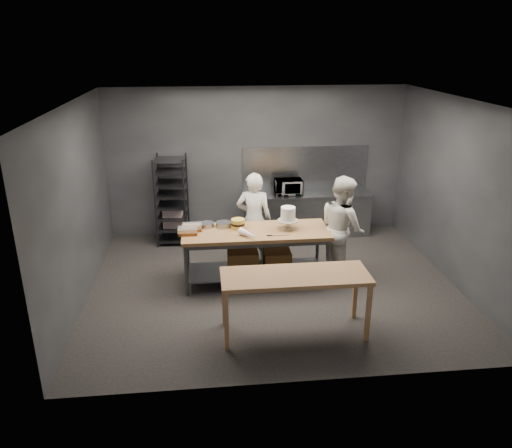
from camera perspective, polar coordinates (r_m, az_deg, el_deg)
The scene contains 16 objects.
ground at distance 8.39m, azimuth 1.98°, elevation -6.97°, with size 6.00×6.00×0.00m, color black.
back_wall at distance 10.20m, azimuth 0.12°, elevation 7.10°, with size 6.00×0.04×3.00m, color #4C4F54.
work_table at distance 8.29m, azimuth 0.04°, elevation -2.94°, with size 2.40×0.90×0.92m.
near_counter at distance 6.78m, azimuth 4.49°, elevation -6.42°, with size 2.00×0.70×0.90m.
back_counter at distance 10.35m, azimuth 5.82°, elevation 1.14°, with size 2.60×0.60×0.90m.
splashback_panel at distance 10.37m, azimuth 5.66°, elevation 6.37°, with size 2.60×0.02×0.90m, color slate.
speed_rack at distance 9.95m, azimuth -9.58°, elevation 2.61°, with size 0.65×0.69×1.75m.
chef_behind at distance 8.83m, azimuth -0.23°, elevation 0.53°, with size 0.62×0.41×1.71m, color white.
chef_right at distance 8.45m, azimuth 9.81°, elevation -0.45°, with size 0.87×0.68×1.78m, color white.
microwave at distance 10.09m, azimuth 3.72°, elevation 4.26°, with size 0.54×0.37×0.30m, color black.
frosted_cake_stand at distance 8.14m, azimuth 3.68°, elevation 0.96°, with size 0.34×0.34×0.38m.
layer_cake at distance 8.21m, azimuth -2.07°, elevation 0.03°, with size 0.22×0.22×0.16m.
cake_pans at distance 8.32m, azimuth -4.54°, elevation -0.06°, with size 0.52×0.26×0.07m.
piping_bag at distance 7.83m, azimuth -0.85°, elevation -1.17°, with size 0.12×0.12×0.38m, color white.
offset_spatula at distance 7.93m, azimuth 2.17°, elevation -1.32°, with size 0.36×0.02×0.02m.
pastry_clamshells at distance 8.12m, azimuth -7.55°, elevation -0.57°, with size 0.38×0.38×0.11m.
Camera 1 is at (-1.08, -7.36, 3.89)m, focal length 35.00 mm.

